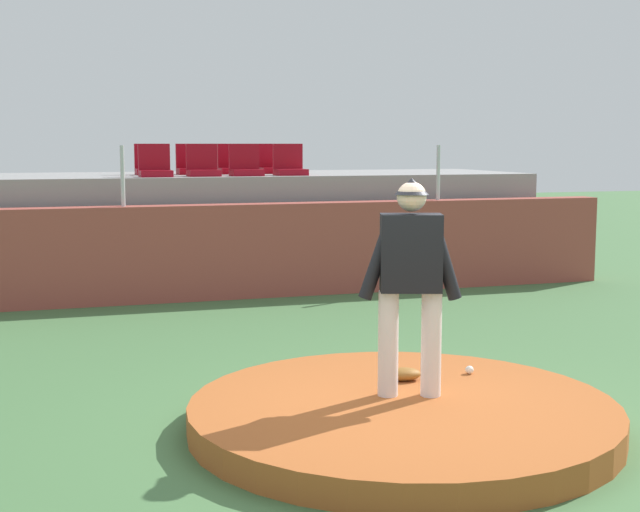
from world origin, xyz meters
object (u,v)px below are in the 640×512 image
at_px(baseball, 469,370).
at_px(stadium_chair_3, 289,165).
at_px(stadium_chair_2, 245,166).
at_px(fielding_glove, 404,374).
at_px(pitcher, 411,271).
at_px(stadium_chair_6, 233,164).
at_px(stadium_chair_4, 150,165).
at_px(stadium_chair_1, 203,166).
at_px(stadium_chair_0, 155,166).
at_px(stadium_chair_5, 192,165).
at_px(stadium_chair_7, 274,164).

relative_size(baseball, stadium_chair_3, 0.15).
bearing_deg(stadium_chair_2, fielding_glove, 89.22).
relative_size(baseball, stadium_chair_2, 0.15).
bearing_deg(fielding_glove, pitcher, -98.79).
bearing_deg(stadium_chair_6, stadium_chair_2, 90.51).
bearing_deg(stadium_chair_4, stadium_chair_2, 146.59).
distance_m(baseball, stadium_chair_1, 7.04).
height_order(pitcher, stadium_chair_4, stadium_chair_4).
distance_m(stadium_chair_0, stadium_chair_4, 0.91).
xyz_separation_m(fielding_glove, stadium_chair_0, (-1.32, 6.72, 1.64)).
bearing_deg(stadium_chair_5, stadium_chair_7, -178.03).
relative_size(baseball, stadium_chair_1, 0.15).
xyz_separation_m(pitcher, stadium_chair_2, (0.23, 7.17, 0.67)).
height_order(pitcher, stadium_chair_3, stadium_chair_3).
xyz_separation_m(stadium_chair_4, stadium_chair_5, (0.67, -0.02, 0.00)).
height_order(pitcher, fielding_glove, pitcher).
bearing_deg(stadium_chair_2, stadium_chair_7, -126.66).
bearing_deg(stadium_chair_3, stadium_chair_4, -22.96).
relative_size(baseball, stadium_chair_5, 0.15).
relative_size(stadium_chair_2, stadium_chair_5, 1.00).
xyz_separation_m(stadium_chair_3, stadium_chair_7, (-0.02, 0.92, 0.00)).
height_order(fielding_glove, stadium_chair_2, stadium_chair_2).
height_order(pitcher, stadium_chair_6, stadium_chair_6).
bearing_deg(stadium_chair_0, stadium_chair_5, -128.12).
relative_size(pitcher, stadium_chair_5, 3.55).
bearing_deg(stadium_chair_2, stadium_chair_5, -51.47).
xyz_separation_m(stadium_chair_1, stadium_chair_4, (-0.71, 0.88, 0.00)).
height_order(stadium_chair_1, stadium_chair_6, same).
height_order(stadium_chair_3, stadium_chair_5, same).
relative_size(stadium_chair_0, stadium_chair_5, 1.00).
bearing_deg(baseball, stadium_chair_7, 88.91).
distance_m(fielding_glove, stadium_chair_1, 6.97).
height_order(stadium_chair_1, stadium_chair_5, same).
bearing_deg(stadium_chair_7, stadium_chair_3, 91.39).
bearing_deg(stadium_chair_0, stadium_chair_2, -179.87).
bearing_deg(stadium_chair_2, baseball, 94.71).
bearing_deg(stadium_chair_5, fielding_glove, 94.63).
bearing_deg(baseball, stadium_chair_5, 99.42).
height_order(baseball, stadium_chair_3, stadium_chair_3).
relative_size(stadium_chair_0, stadium_chair_4, 1.00).
height_order(baseball, stadium_chair_0, stadium_chair_0).
bearing_deg(fielding_glove, stadium_chair_7, 92.53).
bearing_deg(stadium_chair_0, stadium_chair_3, -179.38).
bearing_deg(pitcher, baseball, 48.76).
bearing_deg(stadium_chair_1, stadium_chair_6, -126.30).
xyz_separation_m(stadium_chair_3, stadium_chair_6, (-0.73, 0.91, 0.00)).
bearing_deg(stadium_chair_0, fielding_glove, 101.08).
xyz_separation_m(stadium_chair_2, stadium_chair_5, (-0.71, 0.89, 0.00)).
xyz_separation_m(fielding_glove, stadium_chair_2, (0.09, 6.73, 1.64)).
bearing_deg(pitcher, stadium_chair_7, 101.32).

